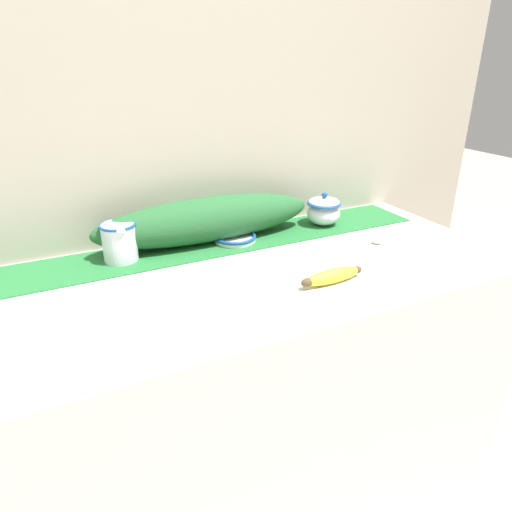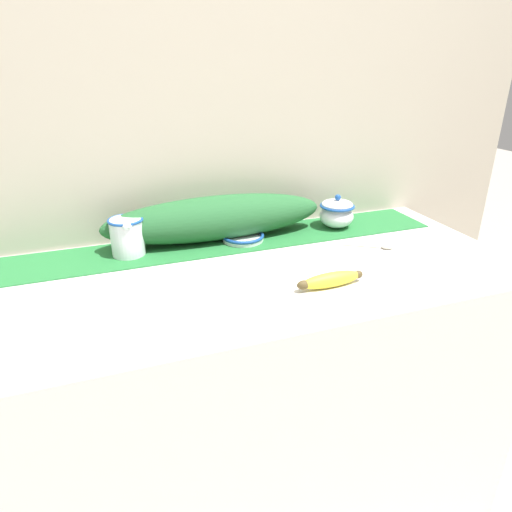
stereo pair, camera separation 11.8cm
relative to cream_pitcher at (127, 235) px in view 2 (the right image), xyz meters
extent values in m
plane|color=#B2A899|center=(0.27, -0.22, -0.94)|extent=(12.00, 12.00, 0.00)
cube|color=silver|center=(0.27, -0.22, -0.50)|extent=(1.52, 0.65, 0.88)
cube|color=#B7AD99|center=(0.27, 0.13, 0.26)|extent=(2.32, 0.04, 2.40)
cube|color=#236B33|center=(0.27, 0.00, -0.06)|extent=(1.40, 0.20, 0.00)
cylinder|color=white|center=(0.00, 0.00, 0.00)|extent=(0.09, 0.09, 0.11)
torus|color=#194793|center=(0.00, 0.00, 0.05)|extent=(0.10, 0.10, 0.01)
torus|color=white|center=(0.00, 0.06, 0.00)|extent=(0.05, 0.01, 0.05)
ellipsoid|color=white|center=(0.00, -0.04, 0.04)|extent=(0.03, 0.02, 0.02)
ellipsoid|color=white|center=(0.67, 0.00, -0.02)|extent=(0.11, 0.11, 0.07)
torus|color=#194793|center=(0.67, 0.00, 0.01)|extent=(0.11, 0.11, 0.01)
ellipsoid|color=white|center=(0.67, 0.00, 0.02)|extent=(0.10, 0.10, 0.03)
sphere|color=#194793|center=(0.67, 0.00, 0.04)|extent=(0.02, 0.02, 0.02)
cylinder|color=white|center=(0.34, -0.01, -0.05)|extent=(0.13, 0.13, 0.01)
torus|color=#194793|center=(0.34, -0.01, -0.04)|extent=(0.13, 0.13, 0.01)
ellipsoid|color=yellow|center=(0.45, -0.37, -0.04)|extent=(0.17, 0.04, 0.04)
ellipsoid|color=brown|center=(0.38, -0.38, -0.04)|extent=(0.03, 0.02, 0.02)
ellipsoid|color=brown|center=(0.53, -0.37, -0.04)|extent=(0.03, 0.02, 0.02)
cube|color=#A89E89|center=(0.66, -0.17, -0.06)|extent=(0.11, 0.07, 0.00)
ellipsoid|color=#A89E89|center=(0.73, -0.22, -0.06)|extent=(0.04, 0.04, 0.01)
ellipsoid|color=#235B2D|center=(0.27, 0.03, 0.01)|extent=(0.69, 0.15, 0.14)
sphere|color=red|center=(0.05, 0.05, 0.03)|extent=(0.05, 0.05, 0.05)
sphere|color=red|center=(0.20, 0.03, 0.04)|extent=(0.07, 0.07, 0.07)
sphere|color=red|center=(0.35, 0.02, 0.04)|extent=(0.07, 0.07, 0.07)
sphere|color=red|center=(0.48, 0.02, 0.03)|extent=(0.06, 0.06, 0.06)
camera|label=1|loc=(-0.18, -1.21, 0.47)|focal=32.00mm
camera|label=2|loc=(-0.07, -1.26, 0.47)|focal=32.00mm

